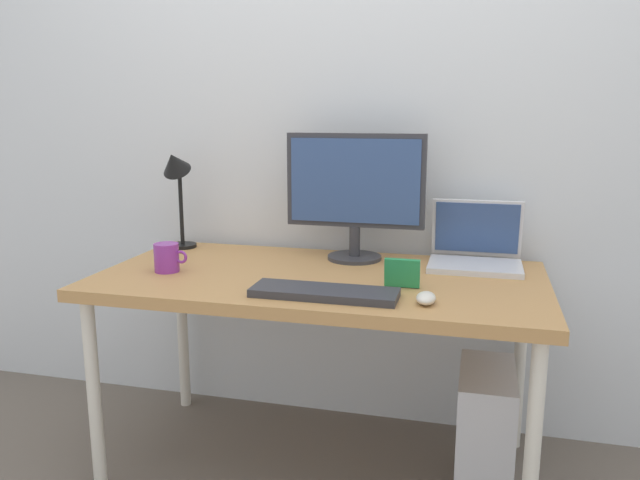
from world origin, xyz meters
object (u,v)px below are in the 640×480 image
at_px(monitor, 355,189).
at_px(desk_lamp, 176,177).
at_px(coffee_mug, 167,258).
at_px(computer_tower, 485,430).
at_px(photo_frame, 402,273).
at_px(laptop, 476,250).
at_px(keyboard, 324,292).
at_px(mouse, 426,298).
at_px(desk, 320,291).

bearing_deg(monitor, desk_lamp, 179.97).
xyz_separation_m(coffee_mug, computer_tower, (1.09, 0.10, -0.55)).
bearing_deg(photo_frame, desk_lamp, 160.24).
bearing_deg(laptop, coffee_mug, -161.22).
height_order(keyboard, mouse, mouse).
height_order(coffee_mug, computer_tower, coffee_mug).
relative_size(monitor, laptop, 1.59).
distance_m(desk, monitor, 0.41).
xyz_separation_m(monitor, desk_lamp, (-0.72, 0.00, 0.02)).
bearing_deg(coffee_mug, photo_frame, -0.05).
height_order(desk, keyboard, keyboard).
distance_m(desk, keyboard, 0.26).
height_order(keyboard, photo_frame, photo_frame).
distance_m(monitor, desk_lamp, 0.72).
height_order(desk_lamp, mouse, desk_lamp).
bearing_deg(photo_frame, coffee_mug, 179.95).
relative_size(monitor, mouse, 5.66).
bearing_deg(computer_tower, desk, -178.56).
xyz_separation_m(monitor, coffee_mug, (-0.59, -0.33, -0.21)).
distance_m(keyboard, coffee_mug, 0.61).
bearing_deg(computer_tower, desk_lamp, 169.16).
bearing_deg(desk_lamp, photo_frame, -19.76).
bearing_deg(laptop, desk_lamp, -179.29).
distance_m(mouse, photo_frame, 0.17).
bearing_deg(mouse, photo_frame, 120.70).
distance_m(laptop, photo_frame, 0.41).
relative_size(mouse, coffee_mug, 0.75).
relative_size(monitor, keyboard, 1.16).
bearing_deg(desk, computer_tower, 1.44).
height_order(desk, mouse, mouse).
height_order(monitor, laptop, monitor).
bearing_deg(coffee_mug, computer_tower, 5.40).
relative_size(keyboard, coffee_mug, 3.66).
distance_m(keyboard, mouse, 0.30).
relative_size(desk, computer_tower, 3.55).
bearing_deg(laptop, keyboard, -130.85).
bearing_deg(desk_lamp, monitor, -0.03).
height_order(desk_lamp, keyboard, desk_lamp).
distance_m(keyboard, photo_frame, 0.26).
height_order(monitor, mouse, monitor).
bearing_deg(computer_tower, laptop, 103.69).
relative_size(mouse, photo_frame, 0.82).
bearing_deg(coffee_mug, monitor, 29.57).
xyz_separation_m(monitor, laptop, (0.44, 0.01, -0.21)).
height_order(laptop, photo_frame, laptop).
xyz_separation_m(desk_lamp, mouse, (1.02, -0.48, -0.27)).
distance_m(desk_lamp, mouse, 1.16).
xyz_separation_m(laptop, computer_tower, (0.06, -0.25, -0.56)).
height_order(monitor, computer_tower, monitor).
distance_m(desk_lamp, coffee_mug, 0.43).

